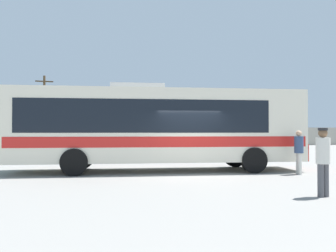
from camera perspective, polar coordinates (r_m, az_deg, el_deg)
ground_plane at (r=23.38m, az=-4.41°, el=-5.01°), size 300.00×300.00×0.00m
perimeter_wall at (r=36.55m, az=-8.33°, el=-1.82°), size 80.00×0.30×2.15m
coach_bus_cream_red at (r=14.70m, az=-2.10°, el=0.14°), size 12.37×4.25×3.65m
attendant_by_bus_door at (r=14.50m, az=20.76°, el=-3.65°), size 0.41×0.41×1.72m
passenger_waiting_on_apron at (r=9.79m, az=24.18°, el=-4.76°), size 0.38×0.38×1.78m
parked_car_second_red at (r=32.35m, az=-19.13°, el=-2.42°), size 4.17×2.19×1.48m
parked_car_third_white at (r=33.34m, az=-9.10°, el=-2.39°), size 4.19×2.15×1.52m
utility_pole_near at (r=38.65m, az=-19.73°, el=2.53°), size 1.80×0.24×7.54m
utility_pole_far at (r=41.08m, az=-0.72°, el=2.12°), size 1.80×0.38×7.31m
roadside_tree_midleft at (r=39.62m, az=-19.05°, el=3.05°), size 4.91×4.91×6.46m
roadside_tree_midright at (r=39.85m, az=-13.09°, el=1.74°), size 3.50×3.50×4.99m
roadside_tree_right at (r=40.25m, az=-4.93°, el=3.06°), size 4.36×4.36×6.31m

